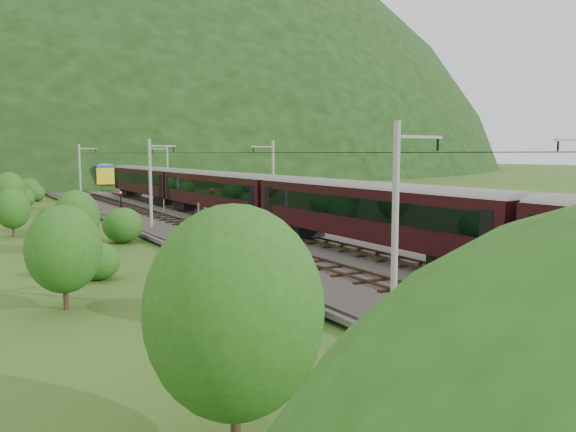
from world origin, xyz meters
TOP-DOWN VIEW (x-y plane):
  - ground at (0.00, 0.00)m, footprint 600.00×600.00m
  - railbed at (0.00, 10.00)m, footprint 14.00×220.00m
  - track_left at (-2.40, 10.00)m, footprint 2.40×220.00m
  - track_right at (2.40, 10.00)m, footprint 2.40×220.00m
  - catenary_left at (-6.12, 32.00)m, footprint 2.54×192.28m
  - catenary_right at (6.12, 32.00)m, footprint 2.54×192.28m
  - overhead_wires at (0.00, 10.00)m, footprint 4.83×198.00m
  - mountain_main at (0.00, 260.00)m, footprint 504.00×360.00m
  - train at (2.40, 11.92)m, footprint 3.27×180.11m
  - hazard_post_near at (-0.04, 47.16)m, footprint 0.15×0.15m
  - hazard_post_far at (0.30, 37.08)m, footprint 0.18×0.18m
  - signal at (-4.85, 47.80)m, footprint 0.27×0.27m
  - vegetation_left at (-14.67, 14.06)m, footprint 12.84×147.40m

SIDE VIEW (x-z plane):
  - ground at x=0.00m, z-range 0.00..0.00m
  - mountain_main at x=0.00m, z-range -122.00..122.00m
  - railbed at x=0.00m, z-range 0.00..0.30m
  - track_left at x=-2.40m, z-range 0.24..0.51m
  - track_right at x=2.40m, z-range 0.24..0.51m
  - hazard_post_near at x=-0.04m, z-range 0.30..1.68m
  - hazard_post_far at x=0.30m, z-range 0.30..2.02m
  - signal at x=-4.85m, z-range 0.51..2.96m
  - vegetation_left at x=-14.67m, z-range -0.92..5.99m
  - train at x=2.40m, z-range 0.98..6.67m
  - catenary_left at x=-6.12m, z-range 0.50..8.50m
  - catenary_right at x=6.12m, z-range 0.50..8.50m
  - overhead_wires at x=0.00m, z-range 7.08..7.12m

